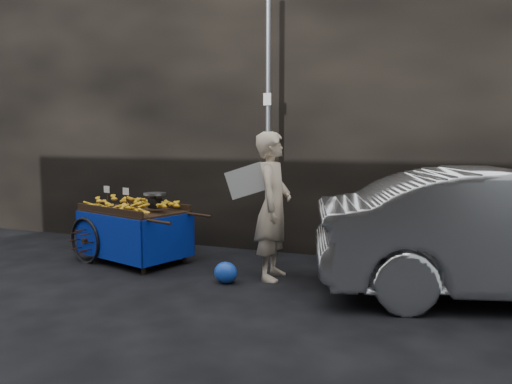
% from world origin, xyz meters
% --- Properties ---
extents(ground, '(80.00, 80.00, 0.00)m').
position_xyz_m(ground, '(0.00, 0.00, 0.00)').
color(ground, black).
rests_on(ground, ground).
extents(building_wall, '(13.50, 2.00, 5.00)m').
position_xyz_m(building_wall, '(0.39, 2.60, 2.50)').
color(building_wall, black).
rests_on(building_wall, ground).
extents(street_pole, '(0.12, 0.10, 4.00)m').
position_xyz_m(street_pole, '(0.30, 1.30, 2.01)').
color(street_pole, slate).
rests_on(street_pole, ground).
extents(banana_cart, '(2.25, 1.48, 1.12)m').
position_xyz_m(banana_cart, '(-1.47, 0.27, 0.69)').
color(banana_cart, black).
rests_on(banana_cart, ground).
extents(vendor, '(0.85, 0.73, 1.90)m').
position_xyz_m(vendor, '(0.78, 0.15, 0.95)').
color(vendor, '#C9B395').
rests_on(vendor, ground).
extents(plastic_bag, '(0.30, 0.24, 0.27)m').
position_xyz_m(plastic_bag, '(0.31, -0.29, 0.14)').
color(plastic_bag, blue).
rests_on(plastic_bag, ground).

